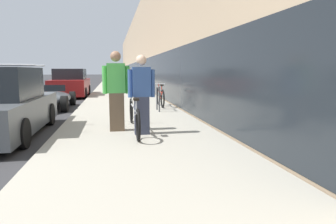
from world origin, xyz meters
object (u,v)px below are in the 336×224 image
Objects in this scene: tandem_bicycle at (134,115)px; person_rider at (142,95)px; parked_sedan_curbside at (1,106)px; person_bystander at (116,91)px; parked_sedan_far at (71,84)px; bike_rack_hoop at (158,96)px; cruiser_bike_nearest at (160,97)px; vintage_roadster_curbside at (49,99)px.

tandem_bicycle is 1.64× the size of person_rider.
person_rider is 3.28m from parked_sedan_curbside.
person_bystander is 0.42× the size of parked_sedan_curbside.
person_rider is at bearing -75.38° from parked_sedan_far.
person_bystander reaches higher than bike_rack_hoop.
tandem_bicycle is 1.64× the size of cruiser_bike_nearest.
person_rider is 0.44× the size of vintage_roadster_curbside.
bike_rack_hoop is at bearing 65.83° from person_bystander.
parked_sedan_curbside is (-2.61, 0.40, -0.33)m from person_bystander.
tandem_bicycle is at bearing -9.75° from parked_sedan_curbside.
parked_sedan_curbside is (-4.34, -4.08, 0.22)m from cruiser_bike_nearest.
parked_sedan_curbside is at bearing -145.11° from bike_rack_hoop.
bike_rack_hoop is 0.20× the size of parked_sedan_curbside.
parked_sedan_far is at bearing 102.61° from person_bystander.
person_bystander is 2.66m from parked_sedan_curbside.
parked_sedan_curbside reaches higher than vintage_roadster_curbside.
bike_rack_hoop is 8.67m from parked_sedan_far.
bike_rack_hoop is at bearing 34.89° from parked_sedan_curbside.
person_rider reaches higher than parked_sedan_curbside.
person_rider is at bearing -103.58° from cruiser_bike_nearest.
bike_rack_hoop is at bearing -102.70° from cruiser_bike_nearest.
cruiser_bike_nearest is (0.28, 1.24, -0.14)m from bike_rack_hoop.
person_rider is 0.94× the size of person_bystander.
tandem_bicycle is at bearing -16.37° from person_bystander.
person_rider is 3.85m from bike_rack_hoop.
tandem_bicycle is 3.52m from bike_rack_hoop.
person_bystander is 0.42× the size of parked_sedan_far.
person_rider is 2.04× the size of bike_rack_hoop.
parked_sedan_far is (-4.19, 6.50, 0.24)m from cruiser_bike_nearest.
parked_sedan_curbside is 10.58m from parked_sedan_far.
parked_sedan_curbside reaches higher than cruiser_bike_nearest.
parked_sedan_curbside is at bearing -136.82° from cruiser_bike_nearest.
bike_rack_hoop is 0.49× the size of cruiser_bike_nearest.
person_bystander is at bearing -111.15° from cruiser_bike_nearest.
cruiser_bike_nearest is 0.44× the size of vintage_roadster_curbside.
parked_sedan_curbside is 1.10× the size of vintage_roadster_curbside.
parked_sedan_curbside reaches higher than parked_sedan_far.
bike_rack_hoop is 1.28m from cruiser_bike_nearest.
tandem_bicycle is 6.32m from vintage_roadster_curbside.
cruiser_bike_nearest is at bearing 43.18° from parked_sedan_curbside.
parked_sedan_far reaches higher than vintage_roadster_curbside.
person_rider is at bearing -15.76° from parked_sedan_curbside.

